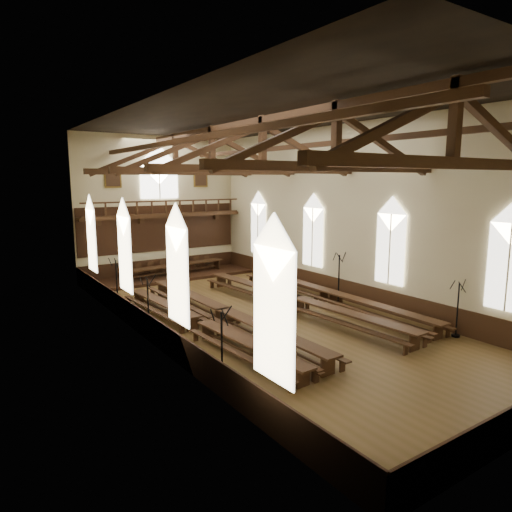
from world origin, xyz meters
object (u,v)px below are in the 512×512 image
(refectory_row_d, at_px, (328,294))
(candelabrum_right_far, at_px, (268,268))
(candelabrum_left_near, at_px, (222,363))
(refectory_row_b, at_px, (224,313))
(candelabrum_left_far, at_px, (117,294))
(dais, at_px, (174,276))
(high_table, at_px, (174,266))
(candelabrum_right_mid, at_px, (339,286))
(refectory_row_c, at_px, (295,300))
(candelabrum_right_near, at_px, (457,320))
(refectory_row_a, at_px, (200,323))
(candelabrum_left_mid, at_px, (149,315))

(refectory_row_d, xyz_separation_m, candelabrum_right_far, (0.92, 7.11, 0.25))
(refectory_row_d, bearing_deg, candelabrum_left_near, -150.59)
(refectory_row_d, bearing_deg, refectory_row_b, 179.74)
(candelabrum_left_far, bearing_deg, dais, 44.51)
(high_table, xyz_separation_m, candelabrum_right_mid, (5.30, -11.13, 0.02))
(refectory_row_c, height_order, candelabrum_right_mid, candelabrum_right_mid)
(candelabrum_left_far, bearing_deg, candelabrum_right_near, -49.15)
(refectory_row_b, bearing_deg, candelabrum_left_far, 121.46)
(refectory_row_b, bearing_deg, dais, 77.95)
(refectory_row_d, xyz_separation_m, candelabrum_left_near, (-10.18, -5.74, 0.26))
(candelabrum_left_far, relative_size, candelabrum_right_far, 1.04)
(refectory_row_a, xyz_separation_m, refectory_row_b, (1.60, 0.60, 0.07))
(refectory_row_d, distance_m, candelabrum_right_mid, 0.98)
(refectory_row_a, relative_size, candelabrum_left_mid, 5.33)
(refectory_row_b, relative_size, dais, 1.32)
(refectory_row_b, bearing_deg, candelabrum_right_near, -43.39)
(refectory_row_b, height_order, candelabrum_right_far, candelabrum_right_far)
(dais, bearing_deg, candelabrum_right_near, -74.05)
(refectory_row_d, xyz_separation_m, candelabrum_left_mid, (-10.18, 0.99, 0.23))
(refectory_row_a, distance_m, high_table, 12.51)
(refectory_row_d, xyz_separation_m, candelabrum_right_mid, (0.92, 0.16, 0.29))
(refectory_row_b, distance_m, refectory_row_c, 4.28)
(refectory_row_a, xyz_separation_m, high_table, (4.00, 11.85, 0.32))
(refectory_row_a, distance_m, candelabrum_right_mid, 9.33)
(refectory_row_c, xyz_separation_m, candelabrum_right_mid, (3.43, 0.30, 0.26))
(refectory_row_b, bearing_deg, refectory_row_c, -2.23)
(refectory_row_c, bearing_deg, high_table, 99.30)
(dais, relative_size, candelabrum_right_mid, 4.01)
(candelabrum_left_near, bearing_deg, high_table, 71.18)
(candelabrum_right_mid, bearing_deg, candelabrum_left_mid, 175.71)
(refectory_row_d, relative_size, candelabrum_left_mid, 5.55)
(candelabrum_left_near, relative_size, candelabrum_right_mid, 0.97)
(refectory_row_d, height_order, dais, refectory_row_d)
(refectory_row_b, distance_m, candelabrum_right_near, 10.60)
(candelabrum_right_mid, bearing_deg, refectory_row_d, -170.13)
(candelabrum_left_mid, bearing_deg, refectory_row_b, -15.80)
(high_table, bearing_deg, candelabrum_left_near, -108.82)
(candelabrum_right_near, relative_size, candelabrum_right_far, 0.95)
(refectory_row_a, relative_size, high_table, 1.75)
(refectory_row_d, relative_size, candelabrum_right_mid, 5.21)
(candelabrum_left_mid, bearing_deg, candelabrum_left_far, 90.00)
(refectory_row_a, height_order, refectory_row_b, refectory_row_b)
(dais, height_order, candelabrum_right_far, candelabrum_right_far)
(high_table, bearing_deg, candelabrum_left_far, -135.49)
(refectory_row_a, xyz_separation_m, candelabrum_right_mid, (9.30, 0.73, 0.34))
(candelabrum_right_far, bearing_deg, candelabrum_left_mid, -151.16)
(candelabrum_right_mid, bearing_deg, dais, 115.46)
(refectory_row_b, xyz_separation_m, high_table, (2.40, 11.26, 0.25))
(refectory_row_b, distance_m, dais, 11.52)
(refectory_row_a, xyz_separation_m, candelabrum_right_near, (9.30, -6.68, 0.26))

